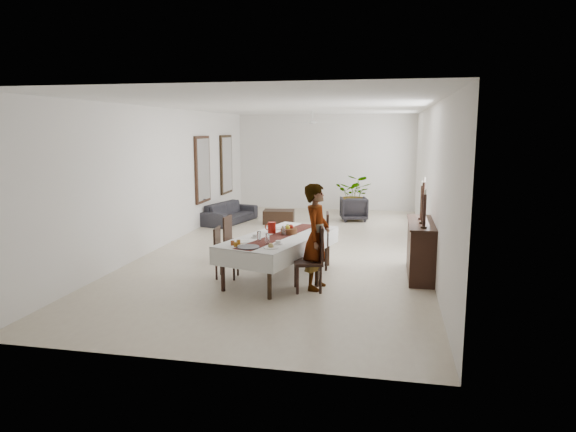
{
  "coord_description": "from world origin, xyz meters",
  "views": [
    {
      "loc": [
        2.19,
        -11.34,
        2.71
      ],
      "look_at": [
        0.27,
        -1.76,
        1.05
      ],
      "focal_mm": 32.0,
      "sensor_mm": 36.0,
      "label": 1
    }
  ],
  "objects_px": {
    "dining_table_top": "(280,238)",
    "sideboard_body": "(421,250)",
    "sofa": "(230,213)",
    "woman": "(317,237)",
    "red_pitcher": "(272,228)"
  },
  "relations": [
    {
      "from": "dining_table_top",
      "to": "sofa",
      "type": "bearing_deg",
      "value": 133.24
    },
    {
      "from": "red_pitcher",
      "to": "sofa",
      "type": "distance_m",
      "value": 5.61
    },
    {
      "from": "red_pitcher",
      "to": "sofa",
      "type": "bearing_deg",
      "value": 115.89
    },
    {
      "from": "dining_table_top",
      "to": "sofa",
      "type": "relative_size",
      "value": 1.24
    },
    {
      "from": "sideboard_body",
      "to": "dining_table_top",
      "type": "bearing_deg",
      "value": -166.73
    },
    {
      "from": "red_pitcher",
      "to": "woman",
      "type": "bearing_deg",
      "value": -37.7
    },
    {
      "from": "sideboard_body",
      "to": "sofa",
      "type": "bearing_deg",
      "value": 138.15
    },
    {
      "from": "dining_table_top",
      "to": "woman",
      "type": "height_order",
      "value": "woman"
    },
    {
      "from": "dining_table_top",
      "to": "sofa",
      "type": "xyz_separation_m",
      "value": [
        -2.64,
        5.24,
        -0.46
      ]
    },
    {
      "from": "dining_table_top",
      "to": "sideboard_body",
      "type": "bearing_deg",
      "value": 29.78
    },
    {
      "from": "red_pitcher",
      "to": "sideboard_body",
      "type": "bearing_deg",
      "value": 7.84
    },
    {
      "from": "dining_table_top",
      "to": "sofa",
      "type": "distance_m",
      "value": 5.88
    },
    {
      "from": "red_pitcher",
      "to": "sideboard_body",
      "type": "relative_size",
      "value": 0.12
    },
    {
      "from": "woman",
      "to": "sideboard_body",
      "type": "xyz_separation_m",
      "value": [
        1.79,
        1.12,
        -0.41
      ]
    },
    {
      "from": "red_pitcher",
      "to": "woman",
      "type": "distance_m",
      "value": 1.21
    }
  ]
}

